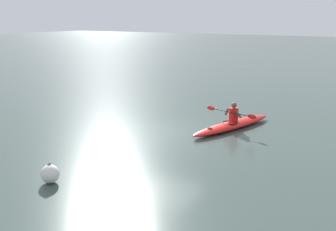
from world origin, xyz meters
TOP-DOWN VIEW (x-y plane):
  - ground_plane at (0.00, 0.00)m, footprint 160.00×160.00m
  - kayak at (-1.94, -1.77)m, footprint 1.81×4.53m
  - kayaker at (-1.95, -1.79)m, footprint 2.32×0.70m
  - mooring_buoy_red_near at (0.04, 5.77)m, footprint 0.49×0.49m

SIDE VIEW (x-z plane):
  - ground_plane at x=0.00m, z-range 0.00..0.00m
  - kayak at x=-1.94m, z-range 0.00..0.30m
  - mooring_buoy_red_near at x=0.04m, z-range -0.02..0.52m
  - kayaker at x=-1.95m, z-range 0.24..0.99m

